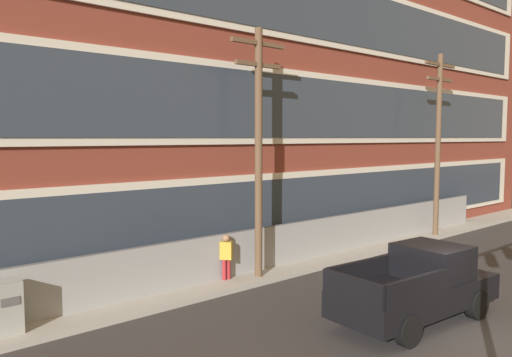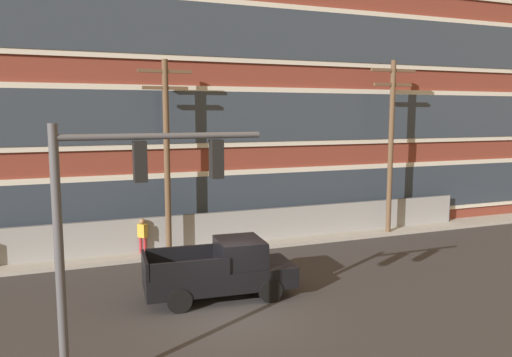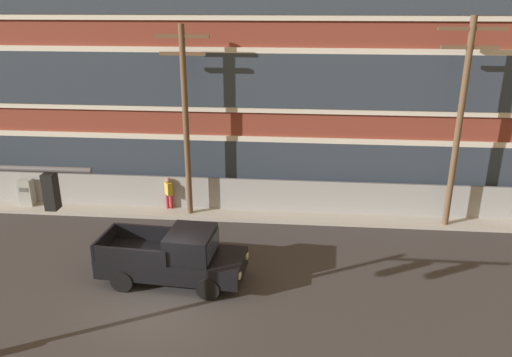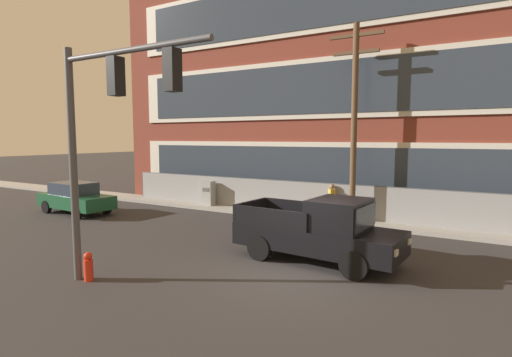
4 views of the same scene
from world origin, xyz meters
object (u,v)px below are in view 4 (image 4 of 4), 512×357
electrical_cabinet (209,195)px  pedestrian_near_cabinet (332,199)px  sedan_dark_green (75,198)px  utility_pole_near_corner (354,116)px  fire_hydrant (88,267)px  pickup_truck_black (321,232)px  traffic_signal_mast (104,118)px

electrical_cabinet → pedestrian_near_cabinet: size_ratio=0.87×
sedan_dark_green → pedestrian_near_cabinet: 12.68m
utility_pole_near_corner → pedestrian_near_cabinet: (-1.08, 0.42, -3.74)m
sedan_dark_green → fire_hydrant: size_ratio=5.60×
electrical_cabinet → pedestrian_near_cabinet: bearing=1.9°
pickup_truck_black → sedan_dark_green: size_ratio=1.20×
traffic_signal_mast → electrical_cabinet: (-4.88, 10.54, -3.53)m
traffic_signal_mast → utility_pole_near_corner: 10.81m
pickup_truck_black → utility_pole_near_corner: size_ratio=0.61×
utility_pole_near_corner → traffic_signal_mast: bearing=-106.5°
traffic_signal_mast → utility_pole_near_corner: (3.06, 10.35, 0.45)m
pickup_truck_black → fire_hydrant: (-4.73, -4.65, -0.56)m
traffic_signal_mast → sedan_dark_green: size_ratio=1.39×
pickup_truck_black → electrical_cabinet: size_ratio=3.58×
utility_pole_near_corner → pickup_truck_black: bearing=-82.6°
pedestrian_near_cabinet → fire_hydrant: 11.12m
pickup_truck_black → sedan_dark_green: pickup_truck_black is taller
pickup_truck_black → fire_hydrant: size_ratio=6.72×
pickup_truck_black → pedestrian_near_cabinet: pickup_truck_black is taller
sedan_dark_green → pedestrian_near_cabinet: pedestrian_near_cabinet is taller
traffic_signal_mast → pedestrian_near_cabinet: bearing=79.5°
pickup_truck_black → fire_hydrant: pickup_truck_black is taller
pickup_truck_black → utility_pole_near_corner: utility_pole_near_corner is taller
fire_hydrant → pedestrian_near_cabinet: bearing=74.8°
electrical_cabinet → fire_hydrant: size_ratio=1.88×
pickup_truck_black → pedestrian_near_cabinet: 6.34m
traffic_signal_mast → pickup_truck_black: (3.80, 4.70, -3.32)m
sedan_dark_green → electrical_cabinet: (4.85, 4.60, -0.06)m
sedan_dark_green → utility_pole_near_corner: bearing=19.0°
pedestrian_near_cabinet → pickup_truck_black: bearing=-73.4°
pickup_truck_black → utility_pole_near_corner: bearing=97.4°
pickup_truck_black → electrical_cabinet: bearing=146.1°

